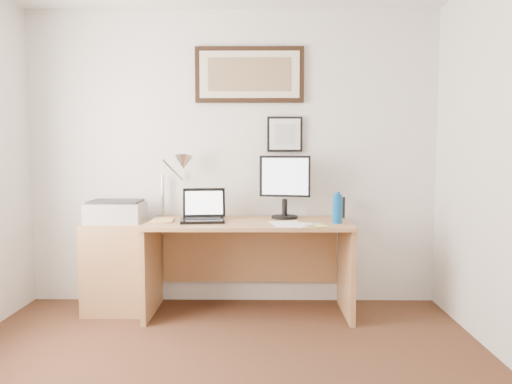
{
  "coord_description": "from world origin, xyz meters",
  "views": [
    {
      "loc": [
        0.25,
        -2.3,
        1.31
      ],
      "look_at": [
        0.21,
        1.43,
        1.0
      ],
      "focal_mm": 35.0,
      "sensor_mm": 36.0,
      "label": 1
    }
  ],
  "objects_px": {
    "side_cabinet": "(118,267)",
    "laptop": "(203,214)",
    "lcd_monitor": "(285,184)",
    "desk": "(249,248)",
    "water_bottle": "(337,209)",
    "printer": "(116,211)",
    "book": "(152,220)"
  },
  "relations": [
    {
      "from": "laptop",
      "to": "printer",
      "type": "bearing_deg",
      "value": 173.78
    },
    {
      "from": "side_cabinet",
      "to": "laptop",
      "type": "xyz_separation_m",
      "value": [
        0.71,
        -0.05,
        0.44
      ]
    },
    {
      "from": "side_cabinet",
      "to": "lcd_monitor",
      "type": "xyz_separation_m",
      "value": [
        1.36,
        0.13,
        0.68
      ]
    },
    {
      "from": "side_cabinet",
      "to": "laptop",
      "type": "height_order",
      "value": "laptop"
    },
    {
      "from": "book",
      "to": "lcd_monitor",
      "type": "distance_m",
      "value": 1.12
    },
    {
      "from": "side_cabinet",
      "to": "book",
      "type": "xyz_separation_m",
      "value": [
        0.3,
        -0.06,
        0.39
      ]
    },
    {
      "from": "side_cabinet",
      "to": "water_bottle",
      "type": "xyz_separation_m",
      "value": [
        1.76,
        -0.14,
        0.5
      ]
    },
    {
      "from": "side_cabinet",
      "to": "laptop",
      "type": "relative_size",
      "value": 1.99
    },
    {
      "from": "desk",
      "to": "printer",
      "type": "height_order",
      "value": "printer"
    },
    {
      "from": "book",
      "to": "lcd_monitor",
      "type": "xyz_separation_m",
      "value": [
        1.06,
        0.19,
        0.28
      ]
    },
    {
      "from": "desk",
      "to": "printer",
      "type": "xyz_separation_m",
      "value": [
        -1.08,
        -0.01,
        0.3
      ]
    },
    {
      "from": "water_bottle",
      "to": "laptop",
      "type": "bearing_deg",
      "value": 174.96
    },
    {
      "from": "desk",
      "to": "lcd_monitor",
      "type": "xyz_separation_m",
      "value": [
        0.29,
        0.09,
        0.53
      ]
    },
    {
      "from": "desk",
      "to": "laptop",
      "type": "height_order",
      "value": "laptop"
    },
    {
      "from": "side_cabinet",
      "to": "book",
      "type": "bearing_deg",
      "value": -12.1
    },
    {
      "from": "lcd_monitor",
      "to": "desk",
      "type": "bearing_deg",
      "value": -162.64
    },
    {
      "from": "water_bottle",
      "to": "lcd_monitor",
      "type": "relative_size",
      "value": 0.43
    },
    {
      "from": "water_bottle",
      "to": "printer",
      "type": "height_order",
      "value": "water_bottle"
    },
    {
      "from": "lcd_monitor",
      "to": "printer",
      "type": "xyz_separation_m",
      "value": [
        -1.38,
        -0.1,
        -0.22
      ]
    },
    {
      "from": "side_cabinet",
      "to": "printer",
      "type": "bearing_deg",
      "value": 110.16
    },
    {
      "from": "book",
      "to": "side_cabinet",
      "type": "bearing_deg",
      "value": 167.9
    },
    {
      "from": "laptop",
      "to": "printer",
      "type": "relative_size",
      "value": 0.83
    },
    {
      "from": "side_cabinet",
      "to": "printer",
      "type": "relative_size",
      "value": 1.66
    },
    {
      "from": "laptop",
      "to": "lcd_monitor",
      "type": "xyz_separation_m",
      "value": [
        0.66,
        0.18,
        0.23
      ]
    },
    {
      "from": "water_bottle",
      "to": "lcd_monitor",
      "type": "height_order",
      "value": "lcd_monitor"
    },
    {
      "from": "lcd_monitor",
      "to": "printer",
      "type": "relative_size",
      "value": 1.18
    },
    {
      "from": "desk",
      "to": "lcd_monitor",
      "type": "relative_size",
      "value": 3.08
    },
    {
      "from": "desk",
      "to": "side_cabinet",
      "type": "bearing_deg",
      "value": -178.11
    },
    {
      "from": "side_cabinet",
      "to": "lcd_monitor",
      "type": "height_order",
      "value": "lcd_monitor"
    },
    {
      "from": "desk",
      "to": "lcd_monitor",
      "type": "distance_m",
      "value": 0.61
    },
    {
      "from": "side_cabinet",
      "to": "desk",
      "type": "height_order",
      "value": "desk"
    },
    {
      "from": "book",
      "to": "printer",
      "type": "relative_size",
      "value": 0.53
    }
  ]
}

